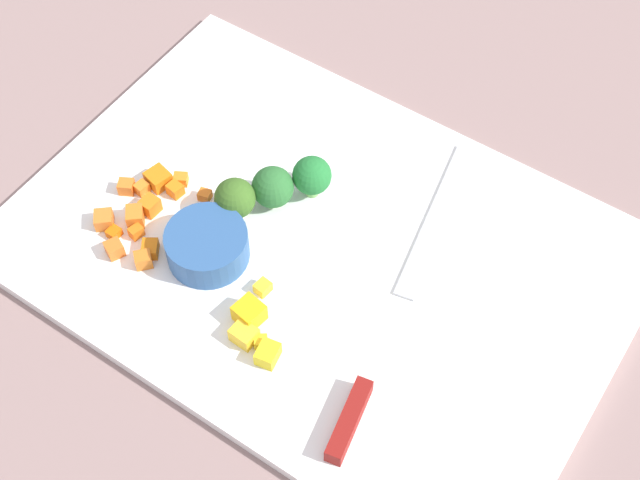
% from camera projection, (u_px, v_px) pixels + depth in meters
% --- Properties ---
extents(ground_plane, '(4.00, 4.00, 0.00)m').
position_uv_depth(ground_plane, '(320.00, 254.00, 0.81)').
color(ground_plane, gray).
extents(cutting_board, '(0.53, 0.37, 0.01)m').
position_uv_depth(cutting_board, '(320.00, 250.00, 0.80)').
color(cutting_board, white).
rests_on(cutting_board, ground_plane).
extents(prep_bowl, '(0.07, 0.07, 0.03)m').
position_uv_depth(prep_bowl, '(207.00, 246.00, 0.78)').
color(prep_bowl, '#2D5791').
rests_on(prep_bowl, cutting_board).
extents(chef_knife, '(0.08, 0.34, 0.02)m').
position_uv_depth(chef_knife, '(387.00, 334.00, 0.74)').
color(chef_knife, silver).
rests_on(chef_knife, cutting_board).
extents(carrot_dice_0, '(0.01, 0.01, 0.01)m').
position_uv_depth(carrot_dice_0, '(142.00, 188.00, 0.83)').
color(carrot_dice_0, orange).
rests_on(carrot_dice_0, cutting_board).
extents(carrot_dice_1, '(0.02, 0.02, 0.02)m').
position_uv_depth(carrot_dice_1, '(135.00, 217.00, 0.81)').
color(carrot_dice_1, orange).
rests_on(carrot_dice_1, cutting_board).
extents(carrot_dice_2, '(0.02, 0.02, 0.01)m').
position_uv_depth(carrot_dice_2, '(114.00, 249.00, 0.79)').
color(carrot_dice_2, orange).
rests_on(carrot_dice_2, cutting_board).
extents(carrot_dice_3, '(0.01, 0.01, 0.01)m').
position_uv_depth(carrot_dice_3, '(114.00, 233.00, 0.80)').
color(carrot_dice_3, orange).
rests_on(carrot_dice_3, cutting_board).
extents(carrot_dice_4, '(0.01, 0.01, 0.01)m').
position_uv_depth(carrot_dice_4, '(136.00, 232.00, 0.80)').
color(carrot_dice_4, orange).
rests_on(carrot_dice_4, cutting_board).
extents(carrot_dice_5, '(0.01, 0.01, 0.01)m').
position_uv_depth(carrot_dice_5, '(175.00, 190.00, 0.83)').
color(carrot_dice_5, orange).
rests_on(carrot_dice_5, cutting_board).
extents(carrot_dice_6, '(0.02, 0.02, 0.01)m').
position_uv_depth(carrot_dice_6, '(158.00, 179.00, 0.83)').
color(carrot_dice_6, orange).
rests_on(carrot_dice_6, cutting_board).
extents(carrot_dice_7, '(0.02, 0.02, 0.01)m').
position_uv_depth(carrot_dice_7, '(181.00, 179.00, 0.84)').
color(carrot_dice_7, orange).
rests_on(carrot_dice_7, cutting_board).
extents(carrot_dice_8, '(0.02, 0.02, 0.01)m').
position_uv_depth(carrot_dice_8, '(150.00, 249.00, 0.79)').
color(carrot_dice_8, orange).
rests_on(carrot_dice_8, cutting_board).
extents(carrot_dice_9, '(0.02, 0.02, 0.01)m').
position_uv_depth(carrot_dice_9, '(126.00, 187.00, 0.83)').
color(carrot_dice_9, orange).
rests_on(carrot_dice_9, cutting_board).
extents(carrot_dice_10, '(0.02, 0.02, 0.01)m').
position_uv_depth(carrot_dice_10, '(143.00, 260.00, 0.78)').
color(carrot_dice_10, orange).
rests_on(carrot_dice_10, cutting_board).
extents(carrot_dice_11, '(0.01, 0.01, 0.01)m').
position_uv_depth(carrot_dice_11, '(205.00, 195.00, 0.83)').
color(carrot_dice_11, orange).
rests_on(carrot_dice_11, cutting_board).
extents(carrot_dice_12, '(0.02, 0.02, 0.01)m').
position_uv_depth(carrot_dice_12, '(104.00, 220.00, 0.81)').
color(carrot_dice_12, orange).
rests_on(carrot_dice_12, cutting_board).
extents(carrot_dice_13, '(0.02, 0.02, 0.02)m').
position_uv_depth(carrot_dice_13, '(150.00, 206.00, 0.82)').
color(carrot_dice_13, orange).
rests_on(carrot_dice_13, cutting_board).
extents(pepper_dice_0, '(0.03, 0.03, 0.02)m').
position_uv_depth(pepper_dice_0, '(249.00, 313.00, 0.75)').
color(pepper_dice_0, yellow).
rests_on(pepper_dice_0, cutting_board).
extents(pepper_dice_1, '(0.01, 0.01, 0.01)m').
position_uv_depth(pepper_dice_1, '(261.00, 342.00, 0.74)').
color(pepper_dice_1, yellow).
rests_on(pepper_dice_1, cutting_board).
extents(pepper_dice_2, '(0.02, 0.02, 0.02)m').
position_uv_depth(pepper_dice_2, '(244.00, 335.00, 0.74)').
color(pepper_dice_2, yellow).
rests_on(pepper_dice_2, cutting_board).
extents(pepper_dice_3, '(0.01, 0.01, 0.01)m').
position_uv_depth(pepper_dice_3, '(263.00, 287.00, 0.77)').
color(pepper_dice_3, yellow).
rests_on(pepper_dice_3, cutting_board).
extents(pepper_dice_4, '(0.02, 0.02, 0.01)m').
position_uv_depth(pepper_dice_4, '(268.00, 354.00, 0.73)').
color(pepper_dice_4, yellow).
rests_on(pepper_dice_4, cutting_board).
extents(broccoli_floret_0, '(0.04, 0.04, 0.04)m').
position_uv_depth(broccoli_floret_0, '(235.00, 199.00, 0.80)').
color(broccoli_floret_0, '#98B862').
rests_on(broccoli_floret_0, cutting_board).
extents(broccoli_floret_1, '(0.04, 0.04, 0.04)m').
position_uv_depth(broccoli_floret_1, '(273.00, 187.00, 0.81)').
color(broccoli_floret_1, '#96B160').
rests_on(broccoli_floret_1, cutting_board).
extents(broccoli_floret_2, '(0.04, 0.04, 0.04)m').
position_uv_depth(broccoli_floret_2, '(312.00, 176.00, 0.81)').
color(broccoli_floret_2, '#7FBC65').
rests_on(broccoli_floret_2, cutting_board).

